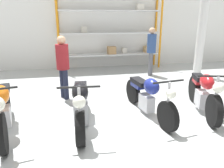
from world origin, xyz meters
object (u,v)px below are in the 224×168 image
Objects in this scene: motorcycle_red at (204,93)px; person_near_rack at (151,48)px; motorcycle_orange at (3,108)px; shelving_rack at (113,35)px; motorcycle_blue at (148,96)px; person_browsing at (63,63)px; motorcycle_black at (81,104)px.

person_near_rack reaches higher than motorcycle_red.
shelving_rack is at bearing 137.28° from motorcycle_orange.
shelving_rack reaches higher than person_near_rack.
motorcycle_blue is (-0.18, -4.65, -0.93)m from shelving_rack.
shelving_rack is at bearing -149.27° from person_browsing.
person_browsing is at bearing -136.80° from motorcycle_blue.
person_near_rack is at bearing -52.31° from shelving_rack.
motorcycle_orange is 2.82m from motorcycle_blue.
motorcycle_black is 1.00× the size of motorcycle_blue.
motorcycle_orange is at bearing 72.11° from person_near_rack.
motorcycle_orange is 1.05× the size of motorcycle_red.
person_near_rack is at bearing -164.90° from motorcycle_red.
motorcycle_blue is at bearing -79.10° from motorcycle_red.
person_browsing is at bearing -100.74° from motorcycle_red.
motorcycle_blue is at bearing -92.24° from shelving_rack.
shelving_rack reaches higher than person_browsing.
person_near_rack is at bearing 118.96° from motorcycle_orange.
motorcycle_black is 1.23× the size of person_near_rack.
person_near_rack is (1.10, -1.43, -0.37)m from shelving_rack.
motorcycle_blue is at bearing 83.56° from motorcycle_orange.
motorcycle_blue is at bearing 100.23° from person_near_rack.
person_near_rack is at bearing 149.78° from motorcycle_blue.
motorcycle_red is at bearing -77.38° from shelving_rack.
motorcycle_blue is 1.25m from motorcycle_red.
motorcycle_black is at bearing -73.09° from motorcycle_red.
shelving_rack is at bearing -151.64° from motorcycle_red.
person_browsing is (-0.34, 1.56, 0.51)m from motorcycle_black.
person_near_rack is (3.05, 1.82, 0.06)m from person_browsing.
motorcycle_orange reaches higher than motorcycle_red.
shelving_rack is 1.99× the size of motorcycle_blue.
person_browsing is (-3.01, 1.50, 0.48)m from motorcycle_red.
motorcycle_orange is 1.27× the size of person_browsing.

